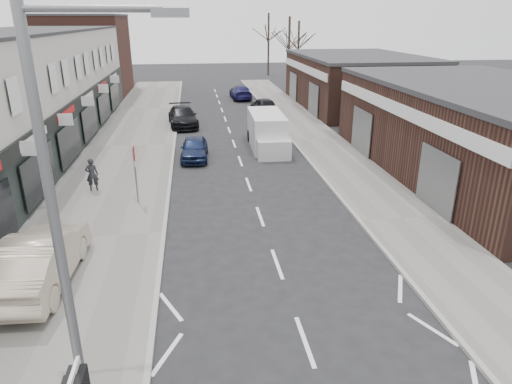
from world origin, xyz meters
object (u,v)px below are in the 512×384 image
object	(u,v)px
white_van	(267,132)
sedan_on_pavement	(39,259)
parked_car_right_a	(268,132)
street_lamp	(70,241)
parked_car_left_b	(183,117)
warning_sign	(135,157)
parked_car_right_c	(241,92)
parked_car_left_a	(194,148)
parked_car_right_b	(264,106)
pedestrian	(92,175)

from	to	relation	value
white_van	sedan_on_pavement	distance (m)	17.72
sedan_on_pavement	parked_car_right_a	xyz separation A→B (m)	(9.62, 16.04, -0.14)
street_lamp	parked_car_left_b	distance (m)	28.92
warning_sign	parked_car_right_c	size ratio (longest dim) A/B	0.57
parked_car_left_a	parked_car_right_c	size ratio (longest dim) A/B	0.80
parked_car_right_c	parked_car_right_a	bearing A→B (deg)	87.72
street_lamp	warning_sign	distance (m)	13.04
sedan_on_pavement	parked_car_right_a	size ratio (longest dim) A/B	1.02
warning_sign	parked_car_right_b	size ratio (longest dim) A/B	0.64
street_lamp	pedestrian	size ratio (longest dim) A/B	5.06
parked_car_right_a	parked_car_right_b	distance (m)	10.03
parked_car_right_b	parked_car_right_c	xyz separation A→B (m)	(-1.17, 8.19, -0.03)
white_van	parked_car_right_c	size ratio (longest dim) A/B	1.21
parked_car_left_a	parked_car_left_b	distance (m)	9.01
pedestrian	parked_car_right_a	distance (m)	12.43
pedestrian	sedan_on_pavement	bearing A→B (deg)	81.12
parked_car_left_a	parked_car_left_b	xyz separation A→B (m)	(-0.78, 8.98, 0.08)
parked_car_left_b	parked_car_right_a	world-z (taller)	parked_car_right_a
white_van	parked_car_right_b	world-z (taller)	white_van
warning_sign	sedan_on_pavement	distance (m)	6.87
white_van	parked_car_right_a	xyz separation A→B (m)	(0.20, 1.04, -0.23)
warning_sign	sedan_on_pavement	bearing A→B (deg)	-109.57
street_lamp	warning_sign	world-z (taller)	street_lamp
warning_sign	pedestrian	xyz separation A→B (m)	(-2.29, 1.85, -1.29)
parked_car_left_b	parked_car_right_a	size ratio (longest dim) A/B	1.02
parked_car_left_b	warning_sign	bearing A→B (deg)	-101.80
warning_sign	sedan_on_pavement	xyz separation A→B (m)	(-2.26, -6.37, -1.24)
parked_car_left_b	parked_car_right_a	xyz separation A→B (m)	(5.60, -6.16, 0.09)
street_lamp	parked_car_left_b	bearing A→B (deg)	87.75
sedan_on_pavement	parked_car_right_a	distance (m)	18.71
street_lamp	parked_car_left_a	xyz separation A→B (m)	(1.91, 19.66, -3.97)
white_van	pedestrian	bearing A→B (deg)	-142.66
warning_sign	parked_car_right_a	world-z (taller)	warning_sign
street_lamp	parked_car_left_a	world-z (taller)	street_lamp
parked_car_right_c	parked_car_left_a	bearing A→B (deg)	74.85
pedestrian	parked_car_right_c	xyz separation A→B (m)	(9.78, 25.96, -0.22)
white_van	parked_car_left_b	bearing A→B (deg)	128.51
parked_car_right_c	sedan_on_pavement	bearing A→B (deg)	72.21
parked_car_right_b	warning_sign	bearing A→B (deg)	60.29
parked_car_left_a	parked_car_left_b	world-z (taller)	parked_car_left_b
pedestrian	warning_sign	bearing A→B (deg)	132.06
warning_sign	parked_car_right_c	distance (m)	28.84
parked_car_left_b	parked_car_right_b	xyz separation A→B (m)	(6.90, 3.78, -0.01)
white_van	parked_car_right_c	distance (m)	19.18
parked_car_left_a	parked_car_right_b	xyz separation A→B (m)	(6.12, 12.76, 0.07)
warning_sign	parked_car_right_c	xyz separation A→B (m)	(7.49, 27.81, -1.51)
white_van	parked_car_right_a	bearing A→B (deg)	80.72
white_van	parked_car_left_b	distance (m)	9.00
parked_car_right_b	parked_car_right_a	bearing A→B (deg)	76.66
pedestrian	parked_car_left_a	bearing A→B (deg)	-143.04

